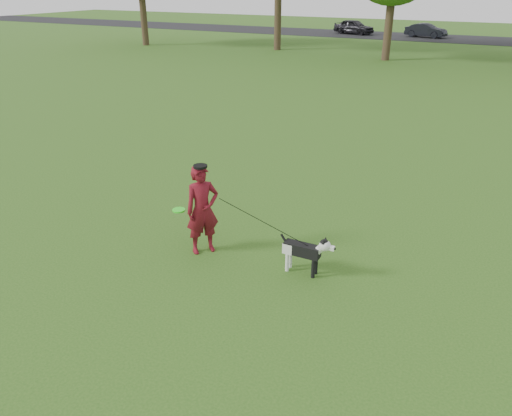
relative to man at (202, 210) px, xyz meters
The scene contains 7 objects.
ground 1.51m from the man, 14.60° to the right, with size 120.00×120.00×0.00m, color #285116.
road 39.71m from the man, 88.24° to the left, with size 120.00×7.00×0.02m, color black.
man is the anchor object (origin of this frame).
dog 1.98m from the man, ahead, with size 0.98×0.20×0.75m.
car_left 40.73m from the man, 103.01° to the left, with size 1.48×3.68×1.25m, color black.
car_mid 39.79m from the man, 94.14° to the left, with size 1.19×3.40×1.12m, color black.
man_held_items 1.21m from the man, ahead, with size 2.61×0.38×1.16m.
Camera 1 is at (3.25, -6.39, 4.54)m, focal length 35.00 mm.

